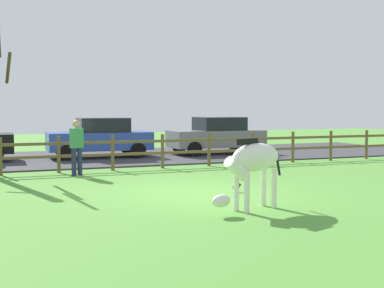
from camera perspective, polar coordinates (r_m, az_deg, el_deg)
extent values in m
plane|color=#549338|center=(12.48, 0.68, -5.26)|extent=(60.00, 60.00, 0.00)
cube|color=#38383D|center=(21.30, -8.97, -1.41)|extent=(28.00, 7.40, 0.05)
cylinder|color=brown|center=(16.44, -20.17, -1.28)|extent=(0.11, 0.11, 1.13)
cylinder|color=brown|center=(16.58, -14.34, -1.12)|extent=(0.11, 0.11, 1.13)
cylinder|color=brown|center=(16.88, -8.66, -0.96)|extent=(0.11, 0.11, 1.13)
cylinder|color=brown|center=(17.34, -3.23, -0.79)|extent=(0.11, 0.11, 1.13)
cylinder|color=brown|center=(17.95, 1.87, -0.62)|extent=(0.11, 0.11, 1.13)
cylinder|color=brown|center=(18.69, 6.60, -0.46)|extent=(0.11, 0.11, 1.13)
cylinder|color=brown|center=(19.55, 10.95, -0.32)|extent=(0.11, 0.11, 1.13)
cylinder|color=brown|center=(20.51, 14.91, -0.18)|extent=(0.11, 0.11, 1.13)
cylinder|color=brown|center=(21.56, 18.50, -0.06)|extent=(0.11, 0.11, 1.13)
cube|color=brown|center=(17.10, -5.91, -1.06)|extent=(21.91, 0.06, 0.09)
cube|color=brown|center=(17.07, -5.92, 0.26)|extent=(21.91, 0.06, 0.09)
cylinder|color=#513A23|center=(16.68, -19.41, 7.80)|extent=(0.14, 1.37, 0.86)
ellipsoid|color=white|center=(10.31, 6.97, -1.45)|extent=(1.33, 0.86, 0.56)
cylinder|color=white|center=(10.01, 6.01, -5.31)|extent=(0.11, 0.11, 0.78)
cylinder|color=white|center=(10.20, 4.85, -5.13)|extent=(0.11, 0.11, 0.78)
cylinder|color=white|center=(10.60, 8.95, -4.82)|extent=(0.11, 0.11, 0.78)
cylinder|color=white|center=(10.78, 7.81, -4.66)|extent=(0.11, 0.11, 0.78)
cylinder|color=white|center=(9.95, 4.94, -2.72)|extent=(0.63, 0.42, 0.51)
ellipsoid|color=white|center=(9.74, 3.20, -6.22)|extent=(0.48, 0.33, 0.24)
cube|color=black|center=(10.10, 6.04, 0.27)|extent=(0.54, 0.22, 0.12)
cylinder|color=black|center=(10.84, 9.33, -2.01)|extent=(0.20, 0.11, 0.54)
cylinder|color=black|center=(12.52, 4.79, -5.10)|extent=(0.01, 0.01, 0.06)
cylinder|color=black|center=(12.48, 4.88, -5.13)|extent=(0.01, 0.01, 0.06)
ellipsoid|color=black|center=(12.49, 4.84, -4.71)|extent=(0.18, 0.10, 0.12)
sphere|color=black|center=(12.52, 5.21, -4.46)|extent=(0.07, 0.07, 0.07)
cube|color=#2D4CAD|center=(20.91, -10.08, 0.34)|extent=(4.03, 1.78, 0.70)
cube|color=black|center=(20.91, -9.69, 2.07)|extent=(1.93, 1.60, 0.56)
cylinder|color=black|center=(19.89, -13.43, -0.91)|extent=(0.60, 0.19, 0.60)
cylinder|color=black|center=(21.57, -14.01, -0.54)|extent=(0.60, 0.19, 0.60)
cylinder|color=black|center=(20.40, -5.89, -0.70)|extent=(0.60, 0.19, 0.60)
cylinder|color=black|center=(22.05, -7.03, -0.36)|extent=(0.60, 0.19, 0.60)
cube|color=slate|center=(22.24, 2.64, 0.61)|extent=(4.02, 1.74, 0.70)
cube|color=black|center=(22.27, 2.99, 2.23)|extent=(1.92, 1.58, 0.56)
cylinder|color=black|center=(20.94, 0.28, -0.56)|extent=(0.60, 0.19, 0.60)
cylinder|color=black|center=(22.51, -1.40, -0.24)|extent=(0.60, 0.19, 0.60)
cylinder|color=black|center=(22.12, 6.74, -0.34)|extent=(0.60, 0.19, 0.60)
cylinder|color=black|center=(23.61, 4.72, -0.06)|extent=(0.60, 0.19, 0.60)
cylinder|color=#232847|center=(15.78, -12.76, -1.92)|extent=(0.14, 0.14, 0.82)
cylinder|color=#232847|center=(15.84, -12.15, -1.89)|extent=(0.14, 0.14, 0.82)
cube|color=#38844C|center=(15.76, -12.49, 0.63)|extent=(0.39, 0.28, 0.58)
sphere|color=tan|center=(15.74, -12.51, 2.16)|extent=(0.22, 0.22, 0.22)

